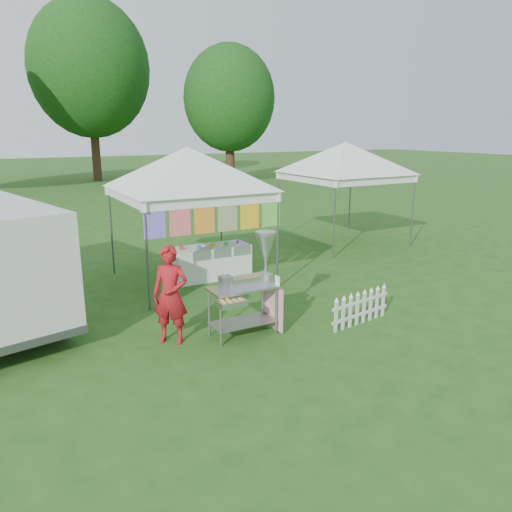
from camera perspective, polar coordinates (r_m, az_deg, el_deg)
ground at (r=8.55m, az=1.48°, el=-8.84°), size 120.00×120.00×0.00m
canopy_main at (r=11.03m, az=-7.83°, el=12.23°), size 4.24×4.24×3.45m
canopy_right at (r=15.13m, az=10.24°, el=12.67°), size 4.24×4.24×3.45m
tree_mid at (r=35.68m, az=-18.50°, el=19.66°), size 7.60×7.60×11.52m
tree_right at (r=32.05m, az=-3.07°, el=17.52°), size 5.60×5.60×8.42m
donut_cart at (r=8.22m, az=-0.41°, el=-2.30°), size 1.24×0.84×1.72m
vendor at (r=8.06m, az=-9.76°, el=-4.41°), size 0.70×0.67×1.60m
picket_fence at (r=9.04m, az=11.87°, el=-5.89°), size 1.43×0.26×0.56m
display_table at (r=11.57m, az=-5.20°, el=-0.70°), size 1.80×0.70×0.76m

